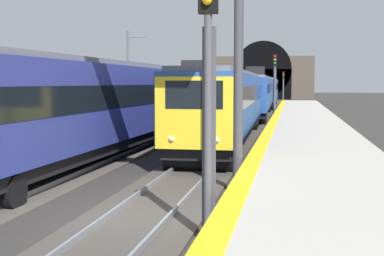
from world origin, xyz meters
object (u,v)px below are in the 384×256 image
object	(u,v)px
train_main_approaching	(255,94)
railway_signal_far	(283,83)
train_adjacent_platform	(193,94)
overhead_signal_gantry	(102,17)
catenary_mast_near	(128,74)
railway_signal_mid	(275,80)
railway_signal_near	(208,89)

from	to	relation	value
train_main_approaching	railway_signal_far	size ratio (longest dim) A/B	12.38
train_adjacent_platform	overhead_signal_gantry	size ratio (longest dim) A/B	7.43
railway_signal_far	overhead_signal_gantry	world-z (taller)	overhead_signal_gantry
catenary_mast_near	railway_signal_far	bearing A→B (deg)	-16.44
train_main_approaching	railway_signal_mid	xyz separation A→B (m)	(-0.78, -1.85, 1.27)
railway_signal_near	railway_signal_far	distance (m)	80.15
railway_signal_near	railway_signal_far	bearing A→B (deg)	-180.00
train_adjacent_platform	railway_signal_near	distance (m)	31.70
railway_signal_mid	railway_signal_far	distance (m)	42.37
train_adjacent_platform	railway_signal_near	bearing A→B (deg)	13.09
train_main_approaching	catenary_mast_near	xyz separation A→B (m)	(-3.20, 11.36, 1.86)
railway_signal_near	catenary_mast_near	distance (m)	37.76
train_adjacent_platform	catenary_mast_near	world-z (taller)	catenary_mast_near
train_main_approaching	railway_signal_far	xyz separation A→B (m)	(41.59, -1.85, 0.88)
train_adjacent_platform	railway_signal_mid	bearing A→B (deg)	138.25
railway_signal_far	catenary_mast_near	xyz separation A→B (m)	(-44.79, 13.21, 0.98)
railway_signal_far	train_adjacent_platform	bearing A→B (deg)	-7.36
railway_signal_far	overhead_signal_gantry	size ratio (longest dim) A/B	0.59
train_adjacent_platform	catenary_mast_near	distance (m)	8.30
railway_signal_mid	overhead_signal_gantry	bearing A→B (deg)	-7.10
train_main_approaching	train_adjacent_platform	xyz separation A→B (m)	(-7.51, 4.48, 0.13)
train_adjacent_platform	railway_signal_mid	world-z (taller)	railway_signal_mid
railway_signal_mid	railway_signal_far	world-z (taller)	railway_signal_mid
train_main_approaching	railway_signal_far	distance (m)	41.64
railway_signal_near	railway_signal_far	world-z (taller)	railway_signal_near
catenary_mast_near	train_adjacent_platform	bearing A→B (deg)	-122.10
train_adjacent_platform	railway_signal_near	size ratio (longest dim) A/B	11.97
railway_signal_near	overhead_signal_gantry	distance (m)	6.74
railway_signal_mid	railway_signal_far	xyz separation A→B (m)	(42.37, -0.00, -0.39)
railway_signal_near	railway_signal_mid	distance (m)	37.78
railway_signal_far	train_main_approaching	bearing A→B (deg)	-2.55
train_main_approaching	overhead_signal_gantry	xyz separation A→B (m)	(-33.66, 2.24, 3.04)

